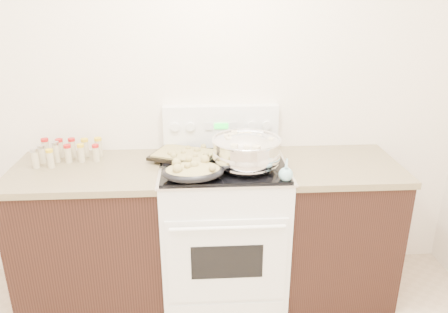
{
  "coord_description": "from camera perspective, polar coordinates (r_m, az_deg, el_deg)",
  "views": [
    {
      "loc": [
        0.2,
        -1.06,
        1.94
      ],
      "look_at": [
        0.35,
        1.37,
        1.0
      ],
      "focal_mm": 35.0,
      "sensor_mm": 36.0,
      "label": 1
    }
  ],
  "objects": [
    {
      "name": "room_shell",
      "position": [
        1.1,
        -14.14,
        8.19
      ],
      "size": [
        4.1,
        3.6,
        2.75
      ],
      "color": "white",
      "rests_on": "ground"
    },
    {
      "name": "counter_left",
      "position": [
        2.97,
        -16.51,
        -9.67
      ],
      "size": [
        0.93,
        0.67,
        0.92
      ],
      "color": "black",
      "rests_on": "ground"
    },
    {
      "name": "counter_right",
      "position": [
        3.02,
        14.05,
        -8.85
      ],
      "size": [
        0.73,
        0.67,
        0.92
      ],
      "color": "black",
      "rests_on": "ground"
    },
    {
      "name": "kitchen_range",
      "position": [
        2.88,
        -0.07,
        -9.13
      ],
      "size": [
        0.78,
        0.73,
        1.22
      ],
      "color": "white",
      "rests_on": "ground"
    },
    {
      "name": "mixing_bowl",
      "position": [
        2.56,
        2.93,
        0.46
      ],
      "size": [
        0.45,
        0.45,
        0.24
      ],
      "color": "silver",
      "rests_on": "kitchen_range"
    },
    {
      "name": "roasting_pan",
      "position": [
        2.43,
        -4.1,
        -1.88
      ],
      "size": [
        0.37,
        0.28,
        0.11
      ],
      "color": "black",
      "rests_on": "kitchen_range"
    },
    {
      "name": "baking_sheet",
      "position": [
        2.76,
        -5.17,
        0.26
      ],
      "size": [
        0.47,
        0.41,
        0.06
      ],
      "color": "black",
      "rests_on": "kitchen_range"
    },
    {
      "name": "wooden_spoon",
      "position": [
        2.59,
        1.38,
        -1.22
      ],
      "size": [
        0.05,
        0.27,
        0.04
      ],
      "color": "tan",
      "rests_on": "kitchen_range"
    },
    {
      "name": "blue_ladle",
      "position": [
        2.46,
        8.09,
        -2.16
      ],
      "size": [
        0.1,
        0.27,
        0.1
      ],
      "color": "#7DAFBA",
      "rests_on": "kitchen_range"
    },
    {
      "name": "spice_jars",
      "position": [
        2.92,
        -19.91,
        0.66
      ],
      "size": [
        0.39,
        0.23,
        0.13
      ],
      "color": "#BFB28C",
      "rests_on": "counter_left"
    }
  ]
}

